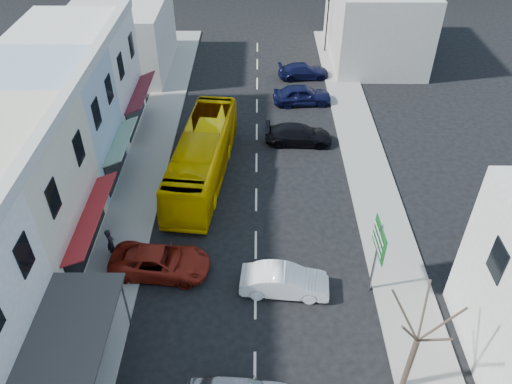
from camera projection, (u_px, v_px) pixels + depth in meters
name	position (u px, v px, depth m)	size (l,w,h in m)	color
ground	(255.00, 301.00, 24.91)	(120.00, 120.00, 0.00)	black
sidewalk_left	(142.00, 179.00, 32.71)	(3.00, 52.00, 0.15)	gray
sidewalk_right	(371.00, 180.00, 32.64)	(3.00, 52.00, 0.15)	gray
shopfront_row	(20.00, 176.00, 26.37)	(8.25, 30.00, 8.00)	beige
distant_block_left	(122.00, 37.00, 44.18)	(8.00, 10.00, 6.00)	#B7B2A8
distant_block_right	(376.00, 20.00, 46.12)	(8.00, 12.00, 7.00)	#B7B2A8
bus	(202.00, 157.00, 32.06)	(2.50, 11.60, 3.10)	#E9B900
car_white	(285.00, 282.00, 24.99)	(1.80, 4.40, 1.40)	white
car_red	(160.00, 262.00, 26.04)	(1.90, 4.60, 1.40)	maroon
car_black_near	(299.00, 135.00, 35.80)	(1.84, 4.50, 1.40)	black
car_navy_mid	(302.00, 96.00, 40.40)	(1.80, 4.40, 1.40)	black
car_navy_far	(304.00, 70.00, 44.11)	(1.84, 4.50, 1.40)	black
pedestrian_left	(111.00, 243.00, 26.72)	(0.60, 0.40, 1.70)	black
direction_sign	(375.00, 259.00, 24.10)	(0.30, 2.01, 4.45)	#0F581E
street_tree	(417.00, 341.00, 19.27)	(2.54, 2.54, 6.59)	#382A20
traffic_signal	(327.00, 25.00, 47.27)	(0.63, 1.13, 5.47)	black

